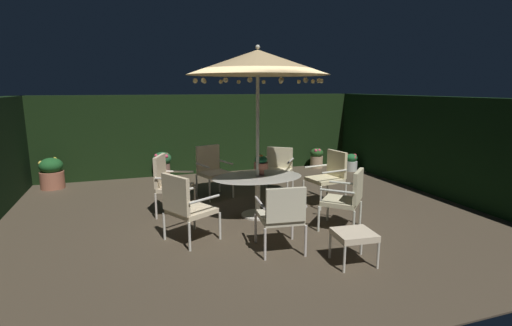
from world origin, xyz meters
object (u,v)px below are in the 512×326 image
Objects in this scene: patio_chair_north at (212,167)px; potted_plant_back_center at (52,173)px; potted_plant_right_far at (351,162)px; patio_chair_south at (347,196)px; patio_chair_west at (278,167)px; centerpiece_planter at (261,163)px; patio_chair_southwest at (329,174)px; patio_chair_northeast at (169,181)px; patio_umbrella at (258,63)px; potted_plant_front_corner at (162,163)px; patio_chair_southeast at (282,213)px; patio_chair_east at (185,204)px; ottoman_footrest at (354,236)px; potted_plant_right_near at (317,157)px; patio_dining_table at (258,184)px.

patio_chair_north is 1.51× the size of potted_plant_back_center.
patio_chair_south is at bearing -123.44° from potted_plant_right_far.
patio_chair_west is 3.04m from potted_plant_right_far.
patio_chair_southwest is at bearing 6.64° from centerpiece_planter.
patio_chair_northeast is 2.28× the size of potted_plant_right_far.
patio_chair_north is (-0.48, 1.46, -1.99)m from patio_umbrella.
patio_chair_southeast is at bearing -77.46° from potted_plant_front_corner.
ottoman_footrest is at bearing -35.81° from patio_chair_east.
ottoman_footrest is (1.04, -3.59, -0.23)m from patio_chair_north.
centerpiece_planter is 4.95m from potted_plant_back_center.
patio_chair_south is at bearing -84.45° from patio_chair_west.
patio_chair_southeast is 5.72m from potted_plant_right_near.
patio_chair_southwest is at bearing 8.79° from patio_umbrella.
centerpiece_planter is 1.66m from patio_chair_southeast.
patio_chair_south is at bearing -33.12° from patio_chair_northeast.
potted_plant_back_center reaches higher than potted_plant_front_corner.
centerpiece_planter is at bearing 38.91° from patio_dining_table.
patio_chair_northeast is 2.98m from patio_chair_southwest.
patio_chair_north reaches higher than ottoman_footrest.
patio_dining_table reaches higher than potted_plant_back_center.
centerpiece_planter is 3.71m from potted_plant_front_corner.
patio_chair_northeast is 5.10m from potted_plant_right_near.
centerpiece_planter is at bearing 102.04° from ottoman_footrest.
patio_chair_north is 0.99× the size of patio_chair_northeast.
potted_plant_back_center reaches higher than potted_plant_right_near.
ottoman_footrest is (-0.56, -1.06, -0.18)m from patio_chair_south.
patio_chair_west is at bearing -22.91° from potted_plant_back_center.
patio_chair_southwest reaches higher than patio_chair_east.
potted_plant_front_corner is (-2.18, 2.21, -0.21)m from patio_chair_west.
centerpiece_planter reaches higher than potted_plant_right_far.
patio_chair_north reaches higher than potted_plant_back_center.
ottoman_footrest is 6.82m from potted_plant_back_center.
ottoman_footrest is at bearing -75.44° from patio_umbrella.
potted_plant_front_corner is at bearing 112.07° from patio_chair_north.
patio_chair_southwest is 2.57m from ottoman_footrest.
patio_chair_southwest is at bearing -130.18° from potted_plant_right_far.
patio_umbrella is 4.51× the size of potted_plant_front_corner.
potted_plant_right_far is at bearing 36.61° from patio_dining_table.
patio_chair_southwest reaches higher than potted_plant_back_center.
patio_chair_east is at bearing -90.78° from potted_plant_front_corner.
patio_chair_east is at bearing -59.23° from potted_plant_back_center.
patio_chair_east is 3.01m from patio_chair_west.
patio_chair_southeast reaches higher than ottoman_footrest.
potted_plant_back_center is 7.29m from potted_plant_right_far.
patio_dining_table is 2.88× the size of potted_plant_right_near.
patio_chair_north reaches higher than patio_chair_south.
patio_chair_northeast is at bearing -137.23° from patio_chair_north.
patio_dining_table reaches higher than potted_plant_right_near.
patio_chair_west is at bearing 16.23° from patio_chair_northeast.
patio_chair_north reaches higher than patio_chair_west.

